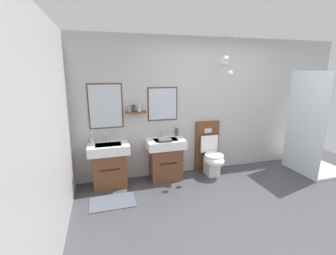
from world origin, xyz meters
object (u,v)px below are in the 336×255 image
at_px(toothbrush_cup, 92,140).
at_px(shower_tray, 312,151).
at_px(vanity_sink_left, 109,163).
at_px(folded_hand_towel, 165,140).
at_px(soap_dispenser, 177,132).
at_px(toilet, 210,154).
at_px(vanity_sink_right, 165,158).

xyz_separation_m(toothbrush_cup, shower_tray, (4.10, -0.64, -0.39)).
relative_size(vanity_sink_left, folded_hand_towel, 3.43).
bearing_deg(vanity_sink_left, shower_tray, -7.24).
xyz_separation_m(soap_dispenser, shower_tray, (2.57, -0.65, -0.41)).
bearing_deg(toilet, vanity_sink_left, 179.65).
bearing_deg(shower_tray, toothbrush_cup, 171.16).
height_order(toothbrush_cup, folded_hand_towel, toothbrush_cup).
distance_m(toilet, toothbrush_cup, 2.20).
height_order(vanity_sink_right, shower_tray, shower_tray).
distance_m(vanity_sink_right, toilet, 0.90).
relative_size(toilet, soap_dispenser, 5.34).
bearing_deg(toilet, shower_tray, -13.75).
bearing_deg(toothbrush_cup, vanity_sink_right, -6.79).
relative_size(toilet, shower_tray, 0.51).
xyz_separation_m(vanity_sink_left, vanity_sink_right, (1.00, 0.00, 0.00)).
bearing_deg(toothbrush_cup, toilet, -4.28).
xyz_separation_m(vanity_sink_right, shower_tray, (2.84, -0.49, 0.01)).
height_order(toothbrush_cup, shower_tray, shower_tray).
bearing_deg(vanity_sink_left, toilet, -0.35).
height_order(soap_dispenser, shower_tray, shower_tray).
bearing_deg(toothbrush_cup, soap_dispenser, 0.36).
distance_m(toothbrush_cup, folded_hand_towel, 1.25).
xyz_separation_m(toothbrush_cup, folded_hand_towel, (1.22, -0.28, -0.03)).
xyz_separation_m(vanity_sink_left, soap_dispenser, (1.27, 0.16, 0.43)).
xyz_separation_m(vanity_sink_left, toilet, (1.89, -0.01, -0.03)).
bearing_deg(toilet, folded_hand_towel, -172.87).
bearing_deg(soap_dispenser, toilet, -15.31).
bearing_deg(folded_hand_towel, toilet, 7.13).
distance_m(vanity_sink_right, folded_hand_towel, 0.39).
bearing_deg(shower_tray, toilet, 166.25).
relative_size(vanity_sink_right, toilet, 0.75).
bearing_deg(folded_hand_towel, soap_dispenser, 42.81).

